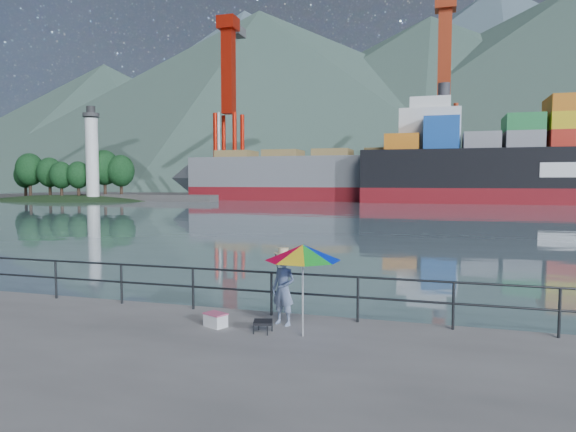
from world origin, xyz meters
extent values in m
cube|color=#625F5E|center=(0.00, -3.50, -0.25)|extent=(24.00, 11.00, 0.50)
cube|color=slate|center=(0.00, 130.00, 0.00)|extent=(500.00, 280.00, 0.00)
cube|color=#514F4C|center=(10.00, 93.00, 0.00)|extent=(200.00, 40.00, 0.40)
cylinder|color=#2D3033|center=(0.00, 1.70, 1.00)|extent=(22.00, 0.05, 0.05)
cylinder|color=#2D3033|center=(0.00, 1.70, 0.55)|extent=(22.00, 0.05, 0.05)
cube|color=#2D3033|center=(0.00, 1.70, 0.50)|extent=(22.00, 0.06, 1.00)
cone|color=#385147|center=(-140.00, 190.00, 27.50)|extent=(228.80, 228.80, 55.00)
cone|color=#385147|center=(-70.00, 200.00, 37.50)|extent=(312.00, 312.00, 75.00)
cone|color=#385147|center=(0.00, 205.00, 34.00)|extent=(282.88, 282.88, 68.00)
ellipsoid|color=#263F1E|center=(-55.00, 62.00, 0.00)|extent=(48.00, 26.40, 8.40)
cylinder|color=white|center=(-49.00, 61.00, 6.50)|extent=(2.00, 2.00, 13.00)
cylinder|color=#2D2D2D|center=(-49.00, 61.00, 14.00)|extent=(1.80, 1.80, 2.00)
cube|color=#194CA5|center=(10.00, 92.00, 2.60)|extent=(6.00, 2.40, 5.20)
cube|color=#267F3F|center=(16.50, 92.00, 3.90)|extent=(6.00, 2.40, 7.80)
cube|color=red|center=(23.00, 92.00, 1.30)|extent=(6.00, 2.40, 2.60)
cube|color=red|center=(10.00, 95.00, 1.30)|extent=(6.00, 2.40, 2.60)
cube|color=#194CA5|center=(16.50, 95.00, 3.90)|extent=(6.00, 2.40, 7.80)
cube|color=red|center=(23.00, 95.00, 3.90)|extent=(6.00, 2.40, 7.80)
imported|color=#294B83|center=(1.49, 1.05, 0.77)|extent=(0.65, 0.54, 1.54)
cylinder|color=white|center=(2.10, 0.35, 0.85)|extent=(0.04, 0.04, 1.69)
cone|color=yellow|center=(2.10, 0.35, 1.69)|extent=(1.90, 1.90, 0.31)
cube|color=black|center=(1.26, 0.35, 0.22)|extent=(0.46, 0.46, 0.05)
cube|color=#2D3033|center=(1.26, 0.35, 0.10)|extent=(0.32, 0.32, 0.20)
cube|color=silver|center=(0.14, 0.49, 0.13)|extent=(0.54, 0.47, 0.27)
cylinder|color=black|center=(1.11, 1.89, 0.00)|extent=(0.46, 1.82, 1.31)
cube|color=maroon|center=(-12.45, 74.11, 0.75)|extent=(48.28, 8.36, 2.50)
cube|color=gray|center=(-12.45, 74.11, 4.50)|extent=(48.28, 8.36, 5.00)
cube|color=silver|center=(3.00, 74.11, 10.50)|extent=(9.00, 7.02, 7.00)
cube|color=maroon|center=(22.56, 71.66, 0.75)|extent=(58.60, 9.77, 2.50)
cube|color=black|center=(22.56, 71.66, 4.80)|extent=(58.60, 9.77, 5.60)
camera|label=1|loc=(4.68, -9.39, 3.12)|focal=32.00mm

